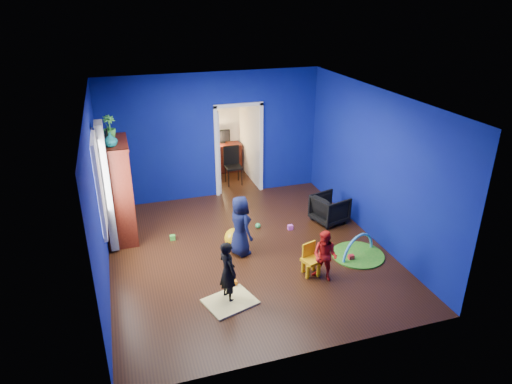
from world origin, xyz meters
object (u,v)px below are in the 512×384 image
object	(u,v)px
tv_armoire	(117,191)
play_mat	(358,255)
study_desk	(224,158)
crt_tv	(119,188)
child_black	(228,271)
toddler_red	(325,256)
vase	(110,140)
hopper_ball	(234,238)
folding_chair	(233,167)
kid_chair	(311,261)
child_navy	(240,226)
armchair	(330,209)

from	to	relation	value
tv_armoire	play_mat	world-z (taller)	tv_armoire
play_mat	study_desk	bearing A→B (deg)	104.58
tv_armoire	crt_tv	world-z (taller)	tv_armoire
child_black	toddler_red	xyz separation A→B (m)	(1.68, 0.05, -0.07)
vase	play_mat	world-z (taller)	vase
child_black	hopper_ball	size ratio (longest dim) A/B	2.66
vase	folding_chair	bearing A→B (deg)	38.78
kid_chair	play_mat	world-z (taller)	kid_chair
child_navy	kid_chair	bearing A→B (deg)	-153.01
tv_armoire	folding_chair	size ratio (longest dim) A/B	2.13
kid_chair	folding_chair	bearing A→B (deg)	74.94
child_black	tv_armoire	xyz separation A→B (m)	(-1.50, 2.62, 0.47)
kid_chair	vase	bearing A→B (deg)	127.63
folding_chair	child_black	bearing A→B (deg)	-105.90
toddler_red	play_mat	bearing A→B (deg)	77.04
study_desk	folding_chair	distance (m)	0.96
toddler_red	folding_chair	world-z (taller)	folding_chair
play_mat	study_desk	size ratio (longest dim) A/B	1.09
child_black	tv_armoire	distance (m)	3.06
armchair	tv_armoire	bearing A→B (deg)	65.47
child_navy	tv_armoire	size ratio (longest dim) A/B	0.59
toddler_red	play_mat	xyz separation A→B (m)	(0.93, 0.49, -0.43)
child_navy	hopper_ball	bearing A→B (deg)	-5.17
vase	kid_chair	distance (m)	4.10
folding_chair	armchair	bearing A→B (deg)	-62.07
child_navy	study_desk	world-z (taller)	child_navy
hopper_ball	child_black	bearing A→B (deg)	-108.52
study_desk	folding_chair	bearing A→B (deg)	-90.00
crt_tv	study_desk	world-z (taller)	crt_tv
child_black	vase	distance (m)	3.18
child_black	child_navy	world-z (taller)	child_navy
child_black	folding_chair	world-z (taller)	child_black
child_black	folding_chair	size ratio (longest dim) A/B	1.11
armchair	study_desk	size ratio (longest dim) A/B	0.74
crt_tv	kid_chair	bearing A→B (deg)	-38.40
toddler_red	vase	size ratio (longest dim) A/B	3.55
child_navy	folding_chair	world-z (taller)	child_navy
child_navy	toddler_red	distance (m)	1.66
crt_tv	hopper_ball	world-z (taller)	crt_tv
toddler_red	armchair	bearing A→B (deg)	110.96
crt_tv	toddler_red	bearing A→B (deg)	-39.30
crt_tv	folding_chair	xyz separation A→B (m)	(2.77, 1.95, -0.56)
armchair	vase	world-z (taller)	vase
tv_armoire	armchair	bearing A→B (deg)	-9.12
kid_chair	crt_tv	bearing A→B (deg)	123.57
armchair	crt_tv	distance (m)	4.28
study_desk	play_mat	bearing A→B (deg)	-75.42
armchair	child_navy	bearing A→B (deg)	92.11
folding_chair	kid_chair	bearing A→B (deg)	-87.02
child_navy	crt_tv	xyz separation A→B (m)	(-2.02, 1.35, 0.45)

